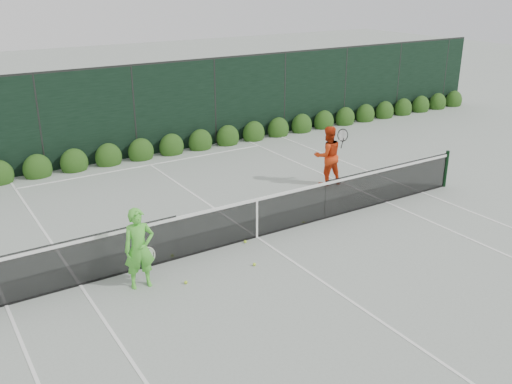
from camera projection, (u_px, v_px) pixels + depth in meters
ground at (257, 237)px, 13.26m from camera, size 80.00×80.00×0.00m
tennis_net at (256, 217)px, 13.06m from camera, size 12.90×0.10×1.07m
player_woman at (139, 248)px, 10.91m from camera, size 0.67×0.47×1.63m
player_man at (328, 155)px, 16.36m from camera, size 0.96×0.81×1.72m
court_lines at (257, 237)px, 13.26m from camera, size 11.03×23.83×0.01m
windscreen_fence at (335, 217)px, 10.58m from camera, size 32.00×21.07×3.06m
hedge_row at (141, 152)px, 18.82m from camera, size 31.66×0.65×0.94m
tennis_balls at (235, 252)px, 12.50m from camera, size 3.79×1.36×0.07m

